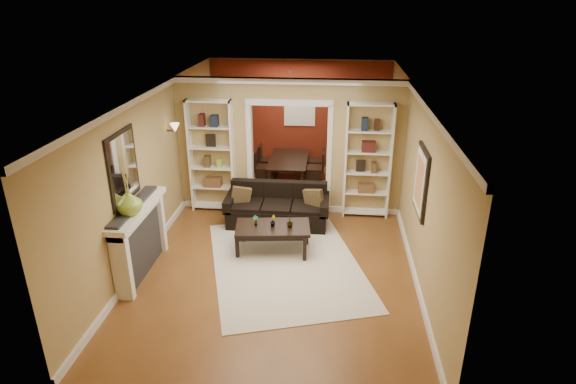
# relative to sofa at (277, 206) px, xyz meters

# --- Properties ---
(floor) EXTENTS (8.00, 8.00, 0.00)m
(floor) POSITION_rel_sofa_xyz_m (0.16, -0.45, -0.39)
(floor) COLOR brown
(floor) RESTS_ON ground
(ceiling) EXTENTS (8.00, 8.00, 0.00)m
(ceiling) POSITION_rel_sofa_xyz_m (0.16, -0.45, 2.31)
(ceiling) COLOR white
(ceiling) RESTS_ON ground
(wall_back) EXTENTS (8.00, 0.00, 8.00)m
(wall_back) POSITION_rel_sofa_xyz_m (0.16, 3.55, 0.96)
(wall_back) COLOR tan
(wall_back) RESTS_ON ground
(wall_front) EXTENTS (8.00, 0.00, 8.00)m
(wall_front) POSITION_rel_sofa_xyz_m (0.16, -4.45, 0.96)
(wall_front) COLOR tan
(wall_front) RESTS_ON ground
(wall_left) EXTENTS (0.00, 8.00, 8.00)m
(wall_left) POSITION_rel_sofa_xyz_m (-2.09, -0.45, 0.96)
(wall_left) COLOR tan
(wall_left) RESTS_ON ground
(wall_right) EXTENTS (0.00, 8.00, 8.00)m
(wall_right) POSITION_rel_sofa_xyz_m (2.41, -0.45, 0.96)
(wall_right) COLOR tan
(wall_right) RESTS_ON ground
(partition_wall) EXTENTS (4.50, 0.15, 2.70)m
(partition_wall) POSITION_rel_sofa_xyz_m (0.16, 0.75, 0.96)
(partition_wall) COLOR tan
(partition_wall) RESTS_ON floor
(red_back_panel) EXTENTS (4.44, 0.04, 2.64)m
(red_back_panel) POSITION_rel_sofa_xyz_m (0.16, 3.52, 0.93)
(red_back_panel) COLOR maroon
(red_back_panel) RESTS_ON floor
(dining_window) EXTENTS (0.78, 0.03, 0.98)m
(dining_window) POSITION_rel_sofa_xyz_m (0.16, 3.48, 1.16)
(dining_window) COLOR #8CA5CC
(dining_window) RESTS_ON wall_back
(area_rug) EXTENTS (3.21, 3.84, 0.01)m
(area_rug) POSITION_rel_sofa_xyz_m (0.31, -1.47, -0.38)
(area_rug) COLOR beige
(area_rug) RESTS_ON floor
(sofa) EXTENTS (1.99, 0.86, 0.78)m
(sofa) POSITION_rel_sofa_xyz_m (0.00, 0.00, 0.00)
(sofa) COLOR black
(sofa) RESTS_ON floor
(pillow_left) EXTENTS (0.38, 0.20, 0.37)m
(pillow_left) POSITION_rel_sofa_xyz_m (-0.70, -0.02, 0.18)
(pillow_left) COLOR brown
(pillow_left) RESTS_ON sofa
(pillow_right) EXTENTS (0.39, 0.28, 0.38)m
(pillow_right) POSITION_rel_sofa_xyz_m (0.70, -0.02, 0.18)
(pillow_right) COLOR brown
(pillow_right) RESTS_ON sofa
(coffee_table) EXTENTS (1.34, 0.83, 0.48)m
(coffee_table) POSITION_rel_sofa_xyz_m (0.05, -1.06, -0.15)
(coffee_table) COLOR black
(coffee_table) RESTS_ON floor
(plant_left) EXTENTS (0.12, 0.11, 0.19)m
(plant_left) POSITION_rel_sofa_xyz_m (-0.25, -1.06, 0.19)
(plant_left) COLOR #336626
(plant_left) RESTS_ON coffee_table
(plant_center) EXTENTS (0.10, 0.12, 0.20)m
(plant_center) POSITION_rel_sofa_xyz_m (0.05, -1.06, 0.19)
(plant_center) COLOR #336626
(plant_center) RESTS_ON coffee_table
(plant_right) EXTENTS (0.15, 0.15, 0.19)m
(plant_right) POSITION_rel_sofa_xyz_m (0.34, -1.06, 0.19)
(plant_right) COLOR #336626
(plant_right) RESTS_ON coffee_table
(bookshelf_left) EXTENTS (0.90, 0.30, 2.30)m
(bookshelf_left) POSITION_rel_sofa_xyz_m (-1.39, 0.58, 0.76)
(bookshelf_left) COLOR white
(bookshelf_left) RESTS_ON floor
(bookshelf_right) EXTENTS (0.90, 0.30, 2.30)m
(bookshelf_right) POSITION_rel_sofa_xyz_m (1.71, 0.58, 0.76)
(bookshelf_right) COLOR white
(bookshelf_right) RESTS_ON floor
(fireplace) EXTENTS (0.32, 1.70, 1.16)m
(fireplace) POSITION_rel_sofa_xyz_m (-1.93, -1.95, 0.19)
(fireplace) COLOR white
(fireplace) RESTS_ON floor
(vase) EXTENTS (0.44, 0.44, 0.40)m
(vase) POSITION_rel_sofa_xyz_m (-1.93, -2.21, 0.97)
(vase) COLOR #91B038
(vase) RESTS_ON fireplace
(mirror) EXTENTS (0.03, 0.95, 1.10)m
(mirror) POSITION_rel_sofa_xyz_m (-2.07, -1.95, 1.41)
(mirror) COLOR silver
(mirror) RESTS_ON wall_left
(wall_sconce) EXTENTS (0.18, 0.18, 0.22)m
(wall_sconce) POSITION_rel_sofa_xyz_m (-1.99, 0.10, 1.44)
(wall_sconce) COLOR #FFE0A5
(wall_sconce) RESTS_ON wall_left
(framed_art) EXTENTS (0.04, 0.85, 1.05)m
(framed_art) POSITION_rel_sofa_xyz_m (2.37, -1.45, 1.16)
(framed_art) COLOR black
(framed_art) RESTS_ON wall_right
(dining_table) EXTENTS (1.60, 0.89, 0.56)m
(dining_table) POSITION_rel_sofa_xyz_m (0.03, 2.32, -0.11)
(dining_table) COLOR black
(dining_table) RESTS_ON floor
(dining_chair_nw) EXTENTS (0.52, 0.52, 0.84)m
(dining_chair_nw) POSITION_rel_sofa_xyz_m (-0.52, 2.02, 0.03)
(dining_chair_nw) COLOR black
(dining_chair_nw) RESTS_ON floor
(dining_chair_ne) EXTENTS (0.58, 0.58, 0.89)m
(dining_chair_ne) POSITION_rel_sofa_xyz_m (0.58, 2.02, 0.06)
(dining_chair_ne) COLOR black
(dining_chair_ne) RESTS_ON floor
(dining_chair_sw) EXTENTS (0.50, 0.50, 0.80)m
(dining_chair_sw) POSITION_rel_sofa_xyz_m (-0.52, 2.62, 0.01)
(dining_chair_sw) COLOR black
(dining_chair_sw) RESTS_ON floor
(dining_chair_se) EXTENTS (0.55, 0.55, 0.84)m
(dining_chair_se) POSITION_rel_sofa_xyz_m (0.58, 2.62, 0.03)
(dining_chair_se) COLOR black
(dining_chair_se) RESTS_ON floor
(chandelier) EXTENTS (0.50, 0.50, 0.30)m
(chandelier) POSITION_rel_sofa_xyz_m (0.16, 2.25, 1.63)
(chandelier) COLOR #40261D
(chandelier) RESTS_ON ceiling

